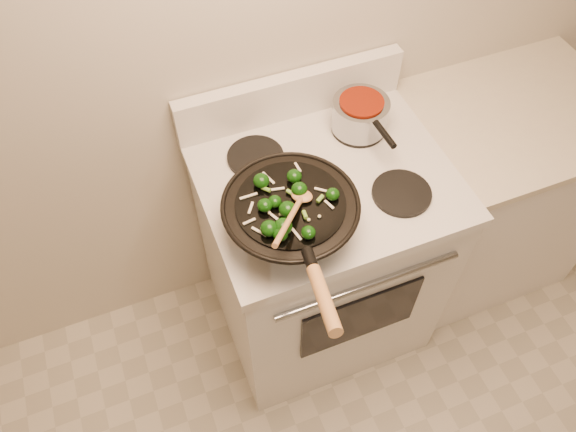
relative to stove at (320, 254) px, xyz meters
name	(u,v)px	position (x,y,z in m)	size (l,w,h in m)	color
stove	(320,254)	(0.00, 0.00, 0.00)	(0.78, 0.67, 1.08)	silver
counter_unit	(487,193)	(0.76, 0.03, -0.01)	(0.75, 0.62, 0.91)	white
wok	(291,216)	(-0.18, -0.16, 0.53)	(0.38, 0.63, 0.24)	black
stirfry	(285,206)	(-0.20, -0.17, 0.59)	(0.27, 0.26, 0.04)	#0C3307
wooden_spoon	(295,210)	(-0.19, -0.20, 0.62)	(0.19, 0.23, 0.11)	#B37B46
saucepan	(360,114)	(0.18, 0.15, 0.52)	(0.18, 0.29, 0.11)	#94979C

